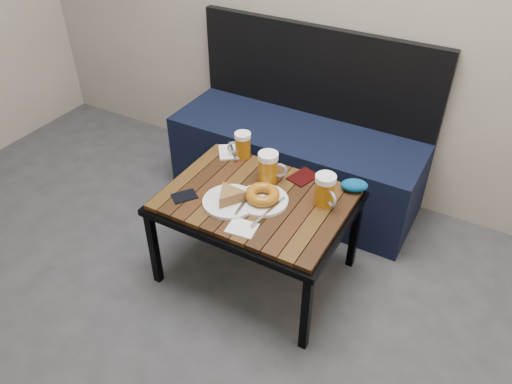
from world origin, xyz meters
The scene contains 12 objects.
bench centered at (-0.04, 1.76, 0.27)m, with size 1.40×0.50×0.95m.
cafe_table centered at (0.08, 1.08, 0.43)m, with size 0.84×0.62×0.47m.
beer_mug_left centered at (-0.14, 1.34, 0.54)m, with size 0.12×0.11×0.13m.
beer_mug_centre centered at (0.07, 1.22, 0.55)m, with size 0.14×0.12×0.15m.
beer_mug_right centered at (0.36, 1.19, 0.54)m, with size 0.14×0.12×0.14m.
plate_pie centered at (0.00, 0.99, 0.50)m, with size 0.24×0.24×0.07m.
plate_bagel centered at (0.12, 1.07, 0.50)m, with size 0.23×0.30×0.06m.
napkin_left centered at (-0.20, 1.34, 0.48)m, with size 0.19×0.19×0.01m.
napkin_right centered at (0.13, 0.87, 0.48)m, with size 0.13×0.11×0.01m.
passport_navy centered at (-0.20, 0.93, 0.47)m, with size 0.08×0.11×0.01m, color black.
passport_burgundy centered at (0.20, 1.32, 0.48)m, with size 0.10×0.13×0.01m, color black.
knit_pouch centered at (0.44, 1.34, 0.50)m, with size 0.12×0.08×0.05m, color navy.
Camera 1 is at (0.93, -0.44, 1.83)m, focal length 35.00 mm.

